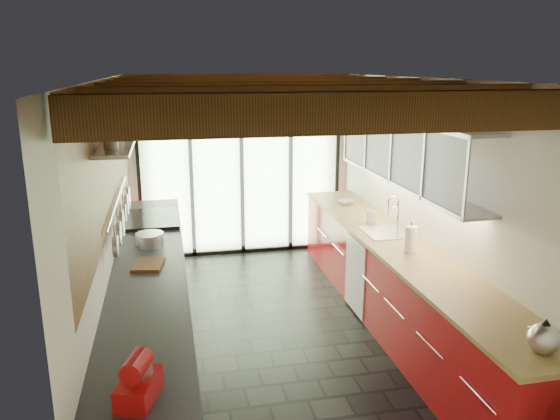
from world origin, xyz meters
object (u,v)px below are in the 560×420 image
(kettle, at_px, (544,337))
(bowl, at_px, (346,202))
(paper_towel, at_px, (411,240))
(soap_bottle, at_px, (371,214))
(stand_mixer, at_px, (138,381))

(kettle, xyz_separation_m, bowl, (0.00, 3.98, -0.08))
(paper_towel, bearing_deg, kettle, -90.00)
(kettle, distance_m, paper_towel, 1.99)
(paper_towel, relative_size, soap_bottle, 1.54)
(stand_mixer, distance_m, paper_towel, 3.22)
(stand_mixer, relative_size, soap_bottle, 1.73)
(stand_mixer, height_order, bowl, stand_mixer)
(stand_mixer, relative_size, kettle, 1.30)
(kettle, xyz_separation_m, soap_bottle, (0.00, 3.06, -0.01))
(stand_mixer, bearing_deg, bowl, 57.42)
(paper_towel, xyz_separation_m, soap_bottle, (0.00, 1.07, -0.03))
(paper_towel, xyz_separation_m, bowl, (0.00, 1.99, -0.11))
(bowl, bearing_deg, stand_mixer, -122.58)
(bowl, bearing_deg, soap_bottle, -90.00)
(stand_mixer, relative_size, paper_towel, 1.13)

